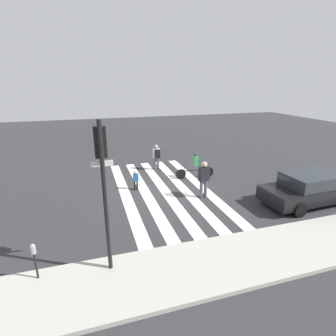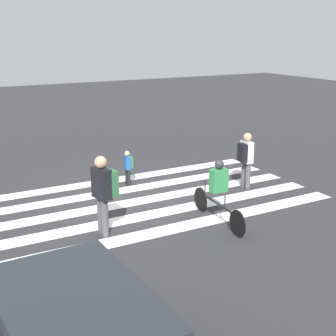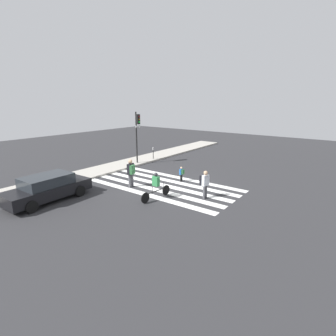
# 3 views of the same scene
# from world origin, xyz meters

# --- Properties ---
(ground_plane) EXTENTS (60.00, 60.00, 0.00)m
(ground_plane) POSITION_xyz_m (0.00, 0.00, 0.00)
(ground_plane) COLOR #2D2D30
(crosswalk_stripes) EXTENTS (4.64, 10.00, 0.01)m
(crosswalk_stripes) POSITION_xyz_m (-0.00, 0.00, 0.00)
(crosswalk_stripes) COLOR white
(crosswalk_stripes) RESTS_ON ground_plane
(pedestrian_adult_tall_backpack) EXTENTS (0.49, 0.43, 1.66)m
(pedestrian_adult_tall_backpack) POSITION_xyz_m (-0.49, -3.37, 0.97)
(pedestrian_adult_tall_backpack) COLOR #4C4C51
(pedestrian_adult_tall_backpack) RESTS_ON ground_plane
(pedestrian_child_with_backpack) EXTENTS (0.31, 0.27, 1.06)m
(pedestrian_child_with_backpack) POSITION_xyz_m (1.42, -0.49, 0.62)
(pedestrian_child_with_backpack) COLOR black
(pedestrian_child_with_backpack) RESTS_ON ground_plane
(pedestrian_adult_yellow_jacket) EXTENTS (0.55, 0.49, 1.85)m
(pedestrian_adult_yellow_jacket) POSITION_xyz_m (-1.59, 1.44, 1.08)
(pedestrian_adult_yellow_jacket) COLOR #4C4C51
(pedestrian_adult_yellow_jacket) RESTS_ON ground_plane
(cyclist_far_lane) EXTENTS (2.34, 0.42, 1.58)m
(cyclist_far_lane) POSITION_xyz_m (-2.25, -1.20, 0.86)
(cyclist_far_lane) COLOR black
(cyclist_far_lane) RESTS_ON ground_plane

